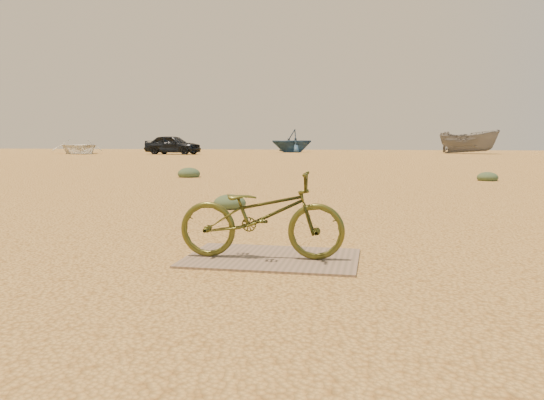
% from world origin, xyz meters
% --- Properties ---
extents(ground, '(120.00, 120.00, 0.00)m').
position_xyz_m(ground, '(0.00, 0.00, 0.00)').
color(ground, tan).
rests_on(ground, ground).
extents(plywood_board, '(1.67, 1.12, 0.02)m').
position_xyz_m(plywood_board, '(-0.44, 0.22, 0.01)').
color(plywood_board, '#816956').
rests_on(plywood_board, ground).
extents(bicycle, '(1.63, 0.66, 0.84)m').
position_xyz_m(bicycle, '(-0.53, 0.16, 0.44)').
color(bicycle, '#474A1A').
rests_on(bicycle, plywood_board).
extents(car, '(4.83, 2.41, 1.58)m').
position_xyz_m(car, '(-15.98, 36.66, 0.79)').
color(car, black).
rests_on(car, ground).
extents(boat_near_left, '(6.89, 7.34, 1.24)m').
position_xyz_m(boat_near_left, '(-24.65, 36.88, 0.62)').
color(boat_near_left, silver).
rests_on(boat_near_left, ground).
extents(boat_far_left, '(5.55, 5.43, 2.22)m').
position_xyz_m(boat_far_left, '(-7.47, 45.63, 1.11)').
color(boat_far_left, navy).
rests_on(boat_far_left, ground).
extents(boat_mid_right, '(5.51, 4.42, 2.03)m').
position_xyz_m(boat_mid_right, '(8.28, 43.60, 1.02)').
color(boat_mid_right, slate).
rests_on(boat_mid_right, ground).
extents(kale_a, '(0.56, 0.56, 0.31)m').
position_xyz_m(kale_a, '(-1.91, 3.92, 0.00)').
color(kale_a, '#4D5F40').
rests_on(kale_a, ground).
extents(kale_b, '(0.59, 0.59, 0.32)m').
position_xyz_m(kale_b, '(3.69, 11.35, 0.00)').
color(kale_b, '#4D5F40').
rests_on(kale_b, ground).
extents(kale_c, '(0.71, 0.71, 0.39)m').
position_xyz_m(kale_c, '(-5.26, 11.07, 0.00)').
color(kale_c, '#4D5F40').
rests_on(kale_c, ground).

